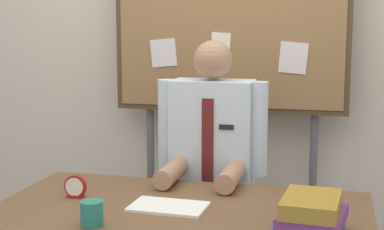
# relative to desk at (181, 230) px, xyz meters

# --- Properties ---
(back_wall) EXTENTS (6.40, 0.08, 2.70)m
(back_wall) POSITION_rel_desk_xyz_m (0.00, 1.24, 0.70)
(back_wall) COLOR beige
(back_wall) RESTS_ON ground_plane
(desk) EXTENTS (1.50, 0.81, 0.75)m
(desk) POSITION_rel_desk_xyz_m (0.00, 0.00, 0.00)
(desk) COLOR brown
(desk) RESTS_ON ground_plane
(person) EXTENTS (0.55, 0.56, 1.40)m
(person) POSITION_rel_desk_xyz_m (0.00, 0.59, -0.00)
(person) COLOR #2D2D33
(person) RESTS_ON ground_plane
(bulletin_board) EXTENTS (1.32, 0.09, 2.16)m
(bulletin_board) POSITION_rel_desk_xyz_m (-0.00, 1.04, 0.89)
(bulletin_board) COLOR #4C3823
(bulletin_board) RESTS_ON ground_plane
(book_stack) EXTENTS (0.26, 0.31, 0.15)m
(book_stack) POSITION_rel_desk_xyz_m (0.52, -0.22, 0.17)
(book_stack) COLOR #2D4C99
(book_stack) RESTS_ON desk
(open_notebook) EXTENTS (0.31, 0.20, 0.01)m
(open_notebook) POSITION_rel_desk_xyz_m (-0.05, -0.02, 0.10)
(open_notebook) COLOR white
(open_notebook) RESTS_ON desk
(desk_clock) EXTENTS (0.10, 0.04, 0.10)m
(desk_clock) POSITION_rel_desk_xyz_m (-0.47, 0.02, 0.14)
(desk_clock) COLOR maroon
(desk_clock) RESTS_ON desk
(coffee_mug) EXTENTS (0.09, 0.09, 0.09)m
(coffee_mug) POSITION_rel_desk_xyz_m (-0.26, -0.28, 0.14)
(coffee_mug) COLOR #267266
(coffee_mug) RESTS_ON desk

